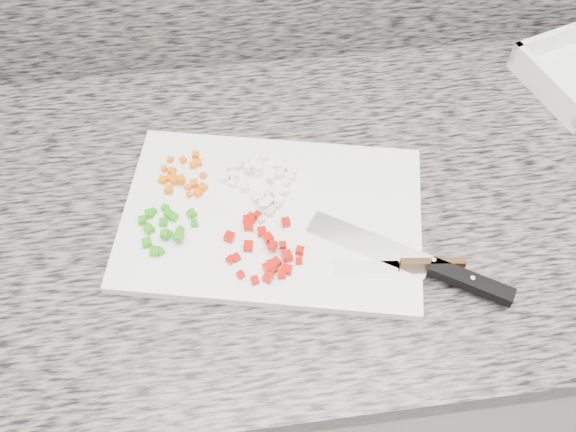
# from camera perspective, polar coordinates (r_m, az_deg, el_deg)

# --- Properties ---
(cabinet) EXTENTS (3.92, 0.62, 0.86)m
(cabinet) POSITION_cam_1_polar(r_m,az_deg,el_deg) (1.33, 2.79, -10.28)
(cabinet) COLOR beige
(cabinet) RESTS_ON ground
(countertop) EXTENTS (3.96, 0.64, 0.04)m
(countertop) POSITION_cam_1_polar(r_m,az_deg,el_deg) (0.94, 3.88, 1.27)
(countertop) COLOR #67625B
(countertop) RESTS_ON cabinet
(cutting_board) EXTENTS (0.46, 0.36, 0.01)m
(cutting_board) POSITION_cam_1_polar(r_m,az_deg,el_deg) (0.89, -1.45, -0.08)
(cutting_board) COLOR white
(cutting_board) RESTS_ON countertop
(carrot_pile) EXTENTS (0.07, 0.08, 0.02)m
(carrot_pile) POSITION_cam_1_polar(r_m,az_deg,el_deg) (0.93, -9.30, 3.49)
(carrot_pile) COLOR orange
(carrot_pile) RESTS_ON cutting_board
(onion_pile) EXTENTS (0.11, 0.10, 0.02)m
(onion_pile) POSITION_cam_1_polar(r_m,az_deg,el_deg) (0.91, -2.15, 3.25)
(onion_pile) COLOR white
(onion_pile) RESTS_ON cutting_board
(green_pepper_pile) EXTENTS (0.08, 0.08, 0.02)m
(green_pepper_pile) POSITION_cam_1_polar(r_m,az_deg,el_deg) (0.88, -10.99, -1.00)
(green_pepper_pile) COLOR #26950D
(green_pepper_pile) RESTS_ON cutting_board
(red_pepper_pile) EXTENTS (0.11, 0.11, 0.02)m
(red_pepper_pile) POSITION_cam_1_polar(r_m,az_deg,el_deg) (0.84, -1.99, -3.06)
(red_pepper_pile) COLOR #C10D02
(red_pepper_pile) RESTS_ON cutting_board
(garlic_pile) EXTENTS (0.05, 0.05, 0.01)m
(garlic_pile) POSITION_cam_1_polar(r_m,az_deg,el_deg) (0.88, -1.98, 0.55)
(garlic_pile) COLOR beige
(garlic_pile) RESTS_ON cutting_board
(chef_knife) EXTENTS (0.25, 0.18, 0.02)m
(chef_knife) POSITION_cam_1_polar(r_m,az_deg,el_deg) (0.85, 12.91, -4.56)
(chef_knife) COLOR silver
(chef_knife) RESTS_ON cutting_board
(paring_knife) EXTENTS (0.17, 0.03, 0.02)m
(paring_knife) POSITION_cam_1_polar(r_m,az_deg,el_deg) (0.85, 11.29, -4.26)
(paring_knife) COLOR silver
(paring_knife) RESTS_ON cutting_board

